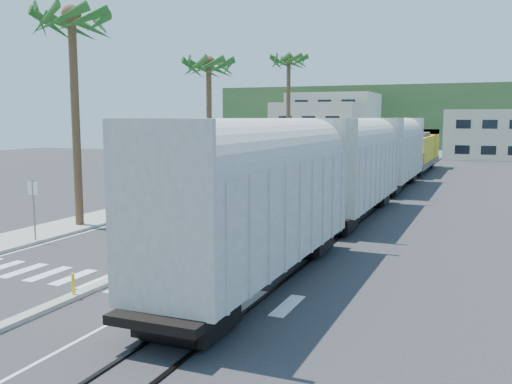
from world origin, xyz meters
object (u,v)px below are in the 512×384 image
car_lead (154,215)px  cyclist (186,241)px  car_second (222,201)px  street_sign (33,202)px

car_lead → cyclist: size_ratio=1.74×
car_lead → car_second: 6.04m
car_lead → street_sign: bearing=-126.1°
car_second → cyclist: bearing=-66.9°
car_second → street_sign: bearing=-106.7°
street_sign → car_lead: (3.20, 5.29, -1.25)m
street_sign → car_second: (4.33, 11.23, -1.25)m
street_sign → car_lead: size_ratio=0.69×
cyclist → street_sign: bearing=72.0°
car_second → cyclist: (3.84, -11.31, 0.06)m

